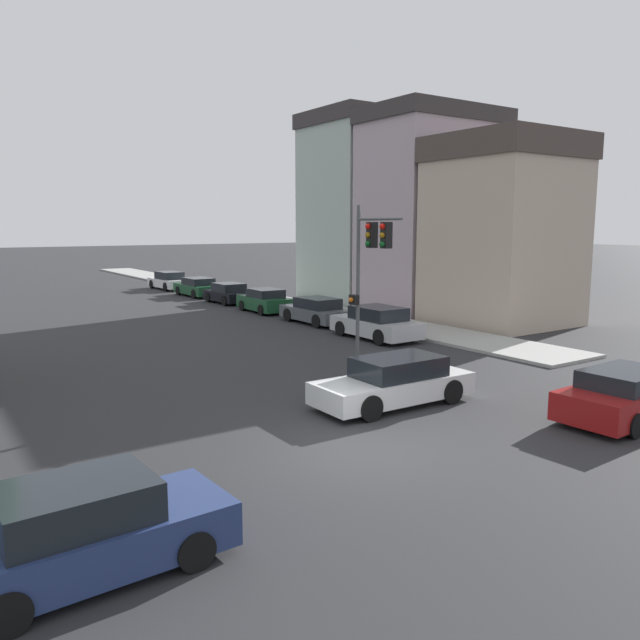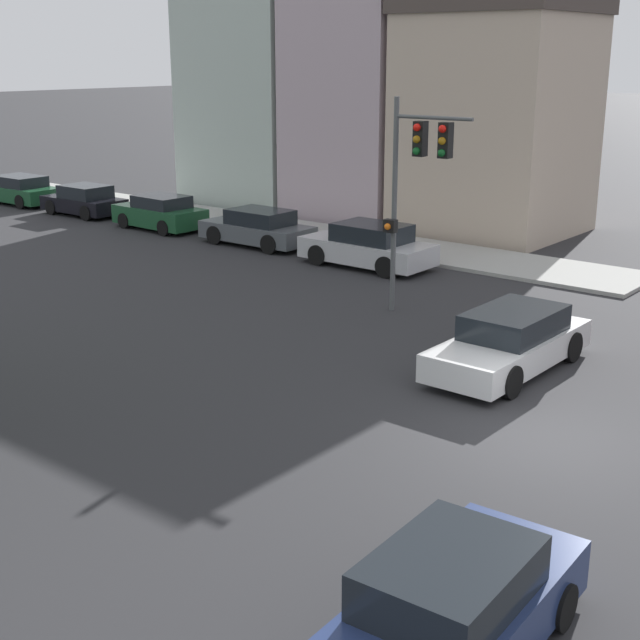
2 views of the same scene
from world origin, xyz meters
name	(u,v)px [view 1 (image 1 of 2)]	position (x,y,z in m)	size (l,w,h in m)	color
ground_plane	(357,449)	(0.00, 0.00, 0.00)	(300.00, 300.00, 0.00)	#28282B
sidewalk_strip	(228,292)	(12.40, 32.54, 0.06)	(3.39, 60.00, 0.13)	#9E9E99
rowhouse_backdrop	(419,214)	(17.94, 17.42, 5.76)	(8.08, 18.55, 12.40)	#BCA893
traffic_signal	(370,256)	(5.45, 6.46, 4.02)	(0.63, 2.40, 5.80)	#515456
crossing_car_0	(628,395)	(7.30, -2.19, 0.66)	(4.57, 2.11, 1.36)	maroon
crossing_car_1	(395,382)	(3.08, 2.29, 0.66)	(4.80, 1.94, 1.38)	silver
crossing_car_2	(86,532)	(-6.44, -1.92, 0.67)	(4.20, 1.99, 1.45)	navy
parked_car_0	(376,323)	(9.32, 10.78, 0.70)	(2.05, 4.52, 1.47)	#B7B7BC
parked_car_1	(316,311)	(9.53, 16.01, 0.65)	(1.96, 4.41, 1.36)	#4C5156
parked_car_2	(265,301)	(9.41, 21.30, 0.66)	(1.97, 4.05, 1.39)	#194728
parked_car_3	(228,294)	(9.50, 26.43, 0.63)	(1.96, 3.99, 1.33)	black
parked_car_4	(198,287)	(9.47, 31.44, 0.64)	(2.04, 4.55, 1.34)	#194728
parked_car_5	(169,281)	(9.49, 37.28, 0.68)	(2.03, 4.68, 1.43)	silver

